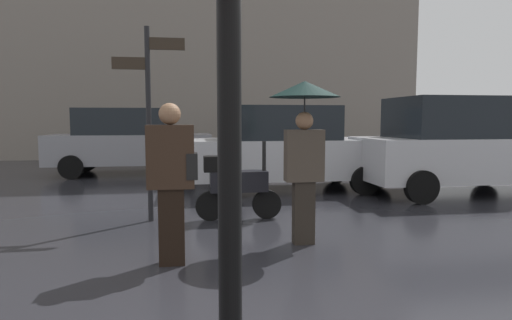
{
  "coord_description": "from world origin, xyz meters",
  "views": [
    {
      "loc": [
        -0.6,
        -2.06,
        1.58
      ],
      "look_at": [
        0.3,
        3.61,
        1.04
      ],
      "focal_mm": 30.56,
      "sensor_mm": 36.0,
      "label": 1
    }
  ],
  "objects_px": {
    "parked_car_right": "(286,148)",
    "parked_car_distant": "(456,146)",
    "pedestrian_with_umbrella": "(304,123)",
    "parked_car_left": "(129,141)",
    "pedestrian_with_bag": "(172,174)",
    "parked_scooter": "(236,185)",
    "street_signpost": "(149,105)"
  },
  "relations": [
    {
      "from": "parked_car_right",
      "to": "parked_car_distant",
      "type": "distance_m",
      "value": 3.59
    },
    {
      "from": "parked_car_right",
      "to": "pedestrian_with_umbrella",
      "type": "bearing_deg",
      "value": -95.48
    },
    {
      "from": "parked_car_left",
      "to": "parked_car_right",
      "type": "distance_m",
      "value": 5.18
    },
    {
      "from": "parked_car_left",
      "to": "parked_car_right",
      "type": "bearing_deg",
      "value": 133.81
    },
    {
      "from": "pedestrian_with_bag",
      "to": "parked_car_right",
      "type": "relative_size",
      "value": 0.4
    },
    {
      "from": "pedestrian_with_bag",
      "to": "parked_scooter",
      "type": "bearing_deg",
      "value": -59.18
    },
    {
      "from": "parked_car_right",
      "to": "street_signpost",
      "type": "height_order",
      "value": "street_signpost"
    },
    {
      "from": "parked_scooter",
      "to": "parked_car_distant",
      "type": "height_order",
      "value": "parked_car_distant"
    },
    {
      "from": "parked_car_left",
      "to": "street_signpost",
      "type": "distance_m",
      "value": 6.25
    },
    {
      "from": "parked_scooter",
      "to": "parked_car_right",
      "type": "bearing_deg",
      "value": 45.59
    },
    {
      "from": "parked_car_right",
      "to": "parked_car_distant",
      "type": "xyz_separation_m",
      "value": [
        3.43,
        -1.04,
        0.07
      ]
    },
    {
      "from": "parked_car_left",
      "to": "parked_car_right",
      "type": "relative_size",
      "value": 1.03
    },
    {
      "from": "pedestrian_with_umbrella",
      "to": "parked_car_left",
      "type": "height_order",
      "value": "pedestrian_with_umbrella"
    },
    {
      "from": "parked_scooter",
      "to": "street_signpost",
      "type": "distance_m",
      "value": 1.81
    },
    {
      "from": "pedestrian_with_bag",
      "to": "parked_scooter",
      "type": "height_order",
      "value": "pedestrian_with_bag"
    },
    {
      "from": "pedestrian_with_bag",
      "to": "parked_scooter",
      "type": "relative_size",
      "value": 1.29
    },
    {
      "from": "parked_car_right",
      "to": "street_signpost",
      "type": "bearing_deg",
      "value": -132.13
    },
    {
      "from": "parked_scooter",
      "to": "parked_car_left",
      "type": "relative_size",
      "value": 0.3
    },
    {
      "from": "pedestrian_with_umbrella",
      "to": "street_signpost",
      "type": "distance_m",
      "value": 2.56
    },
    {
      "from": "parked_scooter",
      "to": "pedestrian_with_bag",
      "type": "bearing_deg",
      "value": -131.16
    },
    {
      "from": "pedestrian_with_bag",
      "to": "parked_car_left",
      "type": "bearing_deg",
      "value": -24.52
    },
    {
      "from": "pedestrian_with_bag",
      "to": "pedestrian_with_umbrella",
      "type": "bearing_deg",
      "value": -105.81
    },
    {
      "from": "pedestrian_with_bag",
      "to": "parked_scooter",
      "type": "xyz_separation_m",
      "value": [
        0.91,
        2.0,
        -0.44
      ]
    },
    {
      "from": "pedestrian_with_umbrella",
      "to": "parked_car_distant",
      "type": "xyz_separation_m",
      "value": [
        4.15,
        3.12,
        -0.51
      ]
    },
    {
      "from": "pedestrian_with_bag",
      "to": "parked_car_left",
      "type": "relative_size",
      "value": 0.39
    },
    {
      "from": "parked_scooter",
      "to": "parked_car_distant",
      "type": "xyz_separation_m",
      "value": [
        4.85,
        1.67,
        0.46
      ]
    },
    {
      "from": "parked_scooter",
      "to": "parked_car_distant",
      "type": "bearing_deg",
      "value": 2.19
    },
    {
      "from": "parked_car_distant",
      "to": "pedestrian_with_bag",
      "type": "bearing_deg",
      "value": -160.23
    },
    {
      "from": "parked_car_left",
      "to": "parked_car_right",
      "type": "height_order",
      "value": "parked_car_left"
    },
    {
      "from": "pedestrian_with_bag",
      "to": "street_signpost",
      "type": "xyz_separation_m",
      "value": [
        -0.4,
        2.12,
        0.81
      ]
    },
    {
      "from": "street_signpost",
      "to": "parked_car_left",
      "type": "bearing_deg",
      "value": 100.08
    },
    {
      "from": "pedestrian_with_bag",
      "to": "parked_car_right",
      "type": "height_order",
      "value": "parked_car_right"
    }
  ]
}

